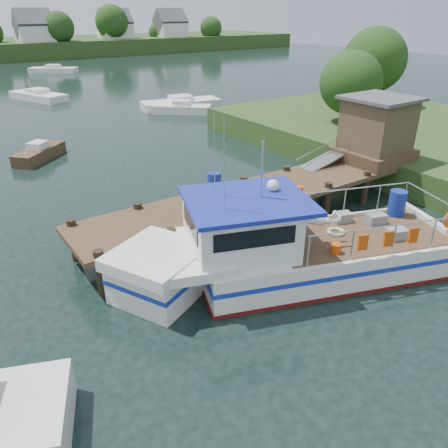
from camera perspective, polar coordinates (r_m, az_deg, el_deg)
ground_plane at (r=17.60m, az=-0.13°, el=-1.21°), size 160.00×160.00×0.00m
dock at (r=20.91m, az=14.85°, el=9.06°), size 16.60×3.00×4.78m
lobster_boat at (r=14.42m, az=7.53°, el=-3.46°), size 11.48×6.53×5.63m
moored_rowboat at (r=28.66m, az=-22.98°, el=8.55°), size 3.60×3.40×1.08m
moored_far at (r=70.22m, az=-21.40°, el=18.25°), size 6.52×5.69×1.11m
moored_b at (r=39.22m, az=-5.53°, el=14.78°), size 4.85×4.60×1.10m
moored_c at (r=41.47m, az=-5.65°, el=15.41°), size 7.37×3.62×1.11m
moored_d at (r=48.78m, az=-23.07°, el=15.16°), size 4.44×6.88×1.11m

